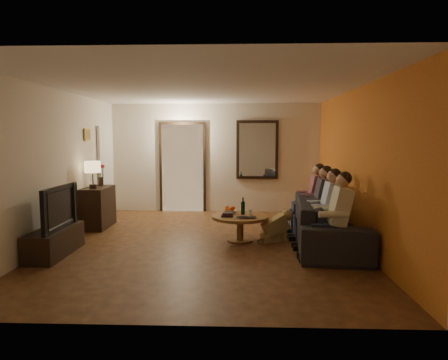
{
  "coord_description": "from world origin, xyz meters",
  "views": [
    {
      "loc": [
        0.55,
        -6.61,
        1.78
      ],
      "look_at": [
        0.3,
        0.3,
        1.05
      ],
      "focal_mm": 32.0,
      "sensor_mm": 36.0,
      "label": 1
    }
  ],
  "objects_px": {
    "person_b": "(326,212)",
    "bowl": "(230,211)",
    "tv": "(53,207)",
    "person_a": "(335,220)",
    "dresser": "(98,207)",
    "tv_stand": "(54,242)",
    "person_d": "(312,201)",
    "laptop": "(246,218)",
    "sofa": "(328,222)",
    "coffee_table": "(240,228)",
    "wine_bottle": "(243,206)",
    "person_c": "(319,206)",
    "dog": "(276,225)",
    "table_lamp": "(93,175)"
  },
  "relations": [
    {
      "from": "tv_stand",
      "to": "coffee_table",
      "type": "distance_m",
      "value": 2.98
    },
    {
      "from": "person_b",
      "to": "tv",
      "type": "bearing_deg",
      "value": -173.68
    },
    {
      "from": "dresser",
      "to": "tv",
      "type": "height_order",
      "value": "tv"
    },
    {
      "from": "person_d",
      "to": "person_b",
      "type": "bearing_deg",
      "value": -90.0
    },
    {
      "from": "bowl",
      "to": "dresser",
      "type": "bearing_deg",
      "value": 163.93
    },
    {
      "from": "dog",
      "to": "tv_stand",
      "type": "bearing_deg",
      "value": 173.06
    },
    {
      "from": "bowl",
      "to": "laptop",
      "type": "relative_size",
      "value": 0.79
    },
    {
      "from": "bowl",
      "to": "sofa",
      "type": "bearing_deg",
      "value": -12.87
    },
    {
      "from": "dog",
      "to": "coffee_table",
      "type": "height_order",
      "value": "dog"
    },
    {
      "from": "person_b",
      "to": "bowl",
      "type": "bearing_deg",
      "value": 156.41
    },
    {
      "from": "tv_stand",
      "to": "dog",
      "type": "bearing_deg",
      "value": 15.4
    },
    {
      "from": "person_d",
      "to": "wine_bottle",
      "type": "height_order",
      "value": "person_d"
    },
    {
      "from": "dresser",
      "to": "wine_bottle",
      "type": "bearing_deg",
      "value": -17.06
    },
    {
      "from": "tv",
      "to": "coffee_table",
      "type": "distance_m",
      "value": 3.02
    },
    {
      "from": "tv_stand",
      "to": "wine_bottle",
      "type": "bearing_deg",
      "value": 19.54
    },
    {
      "from": "tv",
      "to": "laptop",
      "type": "height_order",
      "value": "tv"
    },
    {
      "from": "dresser",
      "to": "person_c",
      "type": "bearing_deg",
      "value": -11.32
    },
    {
      "from": "person_c",
      "to": "coffee_table",
      "type": "distance_m",
      "value": 1.43
    },
    {
      "from": "dresser",
      "to": "person_d",
      "type": "height_order",
      "value": "person_d"
    },
    {
      "from": "coffee_table",
      "to": "laptop",
      "type": "height_order",
      "value": "laptop"
    },
    {
      "from": "coffee_table",
      "to": "laptop",
      "type": "distance_m",
      "value": 0.38
    },
    {
      "from": "tv",
      "to": "bowl",
      "type": "relative_size",
      "value": 4.38
    },
    {
      "from": "person_b",
      "to": "dog",
      "type": "bearing_deg",
      "value": 147.44
    },
    {
      "from": "laptop",
      "to": "sofa",
      "type": "bearing_deg",
      "value": 5.71
    },
    {
      "from": "tv_stand",
      "to": "laptop",
      "type": "bearing_deg",
      "value": 12.37
    },
    {
      "from": "dresser",
      "to": "sofa",
      "type": "distance_m",
      "value": 4.45
    },
    {
      "from": "tv",
      "to": "bowl",
      "type": "xyz_separation_m",
      "value": [
        2.65,
        1.14,
        -0.25
      ]
    },
    {
      "from": "table_lamp",
      "to": "person_c",
      "type": "distance_m",
      "value": 4.28
    },
    {
      "from": "dresser",
      "to": "tv_stand",
      "type": "bearing_deg",
      "value": -90.0
    },
    {
      "from": "sofa",
      "to": "person_c",
      "type": "xyz_separation_m",
      "value": [
        -0.1,
        0.3,
        0.22
      ]
    },
    {
      "from": "person_c",
      "to": "laptop",
      "type": "relative_size",
      "value": 3.65
    },
    {
      "from": "person_d",
      "to": "laptop",
      "type": "relative_size",
      "value": 3.65
    },
    {
      "from": "person_a",
      "to": "person_c",
      "type": "height_order",
      "value": "same"
    },
    {
      "from": "person_c",
      "to": "person_d",
      "type": "relative_size",
      "value": 1.0
    },
    {
      "from": "coffee_table",
      "to": "bowl",
      "type": "xyz_separation_m",
      "value": [
        -0.18,
        0.22,
        0.26
      ]
    },
    {
      "from": "person_d",
      "to": "bowl",
      "type": "xyz_separation_m",
      "value": [
        -1.55,
        -0.52,
        -0.12
      ]
    },
    {
      "from": "dog",
      "to": "coffee_table",
      "type": "xyz_separation_m",
      "value": [
        -0.61,
        -0.03,
        -0.06
      ]
    },
    {
      "from": "person_b",
      "to": "person_d",
      "type": "bearing_deg",
      "value": 90.0
    },
    {
      "from": "person_d",
      "to": "dog",
      "type": "distance_m",
      "value": 1.09
    },
    {
      "from": "person_b",
      "to": "table_lamp",
      "type": "bearing_deg",
      "value": 163.8
    },
    {
      "from": "person_c",
      "to": "bowl",
      "type": "distance_m",
      "value": 1.56
    },
    {
      "from": "tv",
      "to": "person_a",
      "type": "height_order",
      "value": "person_a"
    },
    {
      "from": "tv_stand",
      "to": "laptop",
      "type": "distance_m",
      "value": 3.01
    },
    {
      "from": "sofa",
      "to": "wine_bottle",
      "type": "height_order",
      "value": "sofa"
    },
    {
      "from": "person_c",
      "to": "tv",
      "type": "bearing_deg",
      "value": -165.77
    },
    {
      "from": "tv",
      "to": "laptop",
      "type": "bearing_deg",
      "value": -77.63
    },
    {
      "from": "bowl",
      "to": "coffee_table",
      "type": "bearing_deg",
      "value": -50.71
    },
    {
      "from": "tv",
      "to": "person_b",
      "type": "bearing_deg",
      "value": -83.68
    },
    {
      "from": "sofa",
      "to": "coffee_table",
      "type": "height_order",
      "value": "sofa"
    },
    {
      "from": "tv",
      "to": "wine_bottle",
      "type": "xyz_separation_m",
      "value": [
        2.88,
        1.02,
        -0.13
      ]
    }
  ]
}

